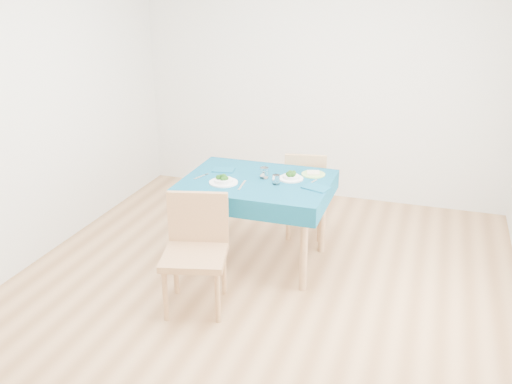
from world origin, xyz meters
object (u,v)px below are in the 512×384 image
(chair_near, at_px, (194,238))
(side_plate, at_px, (313,174))
(chair_far, at_px, (306,188))
(bowl_near, at_px, (223,179))
(bowl_far, at_px, (291,176))
(table, at_px, (257,221))

(chair_near, bearing_deg, side_plate, 46.08)
(chair_far, relative_size, side_plate, 4.63)
(bowl_near, relative_size, side_plate, 1.17)
(bowl_far, height_order, side_plate, bowl_far)
(bowl_near, height_order, bowl_far, bowl_near)
(bowl_near, xyz_separation_m, bowl_far, (0.50, 0.26, -0.00))
(bowl_far, bearing_deg, bowl_near, -152.38)
(chair_far, distance_m, bowl_near, 1.02)
(chair_near, xyz_separation_m, bowl_far, (0.47, 0.94, 0.22))
(bowl_near, height_order, side_plate, bowl_near)
(chair_near, height_order, side_plate, chair_near)
(chair_near, bearing_deg, bowl_near, 77.94)
(chair_near, bearing_deg, bowl_far, 48.85)
(bowl_far, bearing_deg, chair_near, -116.77)
(chair_near, height_order, bowl_near, chair_near)
(chair_far, bearing_deg, bowl_near, 49.80)
(bowl_far, distance_m, side_plate, 0.23)
(bowl_near, relative_size, bowl_far, 1.14)
(table, relative_size, bowl_near, 5.08)
(chair_near, distance_m, bowl_far, 1.07)
(table, xyz_separation_m, bowl_near, (-0.24, -0.17, 0.41))
(bowl_far, xyz_separation_m, side_plate, (0.15, 0.17, -0.03))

